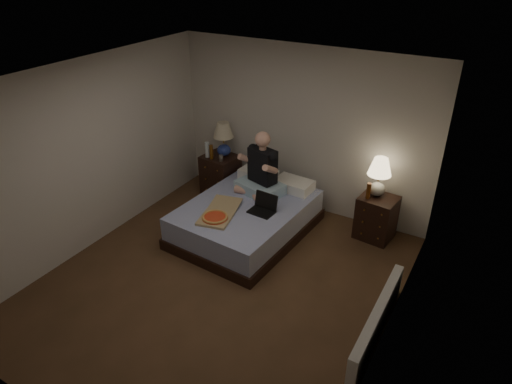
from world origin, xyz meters
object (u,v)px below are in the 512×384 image
Objects in this scene: beer_bottle_left at (211,152)px; beer_bottle_right at (369,191)px; nightstand_left at (221,175)px; lamp_left at (224,139)px; lamp_right at (379,177)px; soda_can at (221,158)px; bed at (246,219)px; pizza_box at (215,218)px; radiator at (377,321)px; water_bottle at (207,150)px; laptop at (262,205)px; person at (260,164)px; nightstand_right at (376,217)px.

beer_bottle_left is 1.00× the size of beer_bottle_right.
lamp_left is (0.04, 0.06, 0.62)m from nightstand_left.
lamp_right reaches higher than nightstand_left.
soda_can is (0.07, -0.20, -0.23)m from lamp_left.
beer_bottle_right is at bearing 30.46° from bed.
pizza_box is 2.40m from radiator.
pizza_box is at bearing 169.82° from radiator.
nightstand_left is 0.51m from water_bottle.
nightstand_left is 1.56m from laptop.
bed is 8.39× the size of beer_bottle_right.
lamp_left reaches higher than pizza_box.
beer_bottle_left is at bearing 154.62° from laptop.
water_bottle is 1.09× the size of beer_bottle_left.
nightstand_left is at bearing 108.79° from pizza_box.
laptop is at bearing 154.80° from radiator.
nightstand_left is 0.63m from lamp_left.
person is 0.58× the size of radiator.
radiator is at bearing -28.18° from soda_can.
water_bottle is at bearing 155.57° from laptop.
beer_bottle_right reaches higher than nightstand_right.
nightstand_left is 1.21m from person.
lamp_left is at bearing 110.59° from soda_can.
water_bottle is at bearing -170.49° from nightstand_right.
laptop is at bearing -144.87° from beer_bottle_right.
soda_can is 0.11× the size of person.
water_bottle is (-2.69, -0.22, -0.10)m from lamp_right.
nightstand_right is at bearing 3.51° from water_bottle.
nightstand_left is 0.90× the size of pizza_box.
radiator is at bearing -16.27° from person.
nightstand_left is 2.59m from nightstand_right.
bed is at bearing -150.41° from lamp_right.
lamp_left is 2.43m from beer_bottle_right.
lamp_right is at bearing 33.39° from bed.
bed is at bearing -74.43° from person.
water_bottle is (-0.20, -0.18, -0.16)m from lamp_left.
lamp_left is 2.49m from lamp_right.
radiator is at bearing -23.03° from pizza_box.
soda_can is 0.92m from person.
beer_bottle_left is at bearing -174.69° from lamp_right.
lamp_left is 3.72m from radiator.
radiator is at bearing -21.54° from laptop.
lamp_right reaches higher than water_bottle.
person is (-1.49, -0.36, 0.20)m from beer_bottle_right.
pizza_box is (0.84, -1.36, 0.18)m from nightstand_left.
beer_bottle_right is 0.68× the size of laptop.
nightstand_left is 2.49m from beer_bottle_right.
nightstand_right is 0.68× the size of person.
nightstand_left is at bearing -172.86° from nightstand_right.
beer_bottle_left is at bearing 113.54° from pizza_box.
lamp_right is at bearing 108.98° from radiator.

